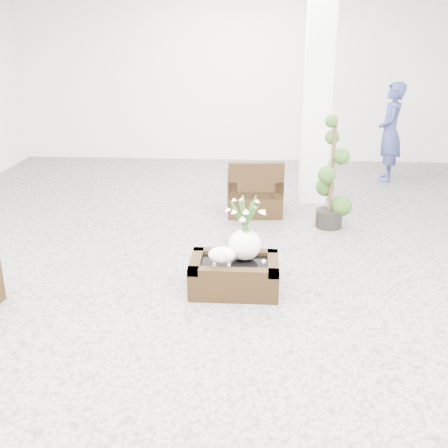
{
  "coord_description": "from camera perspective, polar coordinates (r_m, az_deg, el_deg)",
  "views": [
    {
      "loc": [
        0.35,
        -5.38,
        2.56
      ],
      "look_at": [
        0.0,
        -0.1,
        0.62
      ],
      "focal_mm": 42.95,
      "sensor_mm": 36.0,
      "label": 1
    }
  ],
  "objects": [
    {
      "name": "column",
      "position": [
        8.27,
        9.97,
        14.2
      ],
      "size": [
        0.4,
        0.4,
        3.5
      ],
      "primitive_type": "cube",
      "color": "white",
      "rests_on": "ground"
    },
    {
      "name": "armchair",
      "position": [
        7.82,
        3.25,
        4.15
      ],
      "size": [
        0.83,
        0.8,
        0.82
      ],
      "primitive_type": "cube",
      "rotation": [
        0.0,
        0.0,
        3.22
      ],
      "color": "#35230F",
      "rests_on": "ground"
    },
    {
      "name": "topiary",
      "position": [
        7.26,
        11.41,
        5.27
      ],
      "size": [
        0.4,
        0.4,
        1.5
      ],
      "primitive_type": null,
      "color": "#244014",
      "rests_on": "ground"
    },
    {
      "name": "planter_narcissus",
      "position": [
        5.41,
        2.24,
        0.16
      ],
      "size": [
        0.44,
        0.44,
        0.8
      ],
      "primitive_type": null,
      "color": "white",
      "rests_on": "coffee_table"
    },
    {
      "name": "sheep_figurine",
      "position": [
        5.35,
        -0.22,
        -3.49
      ],
      "size": [
        0.28,
        0.23,
        0.21
      ],
      "primitive_type": "ellipsoid",
      "color": "white",
      "rests_on": "coffee_table"
    },
    {
      "name": "tealight",
      "position": [
        5.48,
        4.26,
        -3.96
      ],
      "size": [
        0.04,
        0.04,
        0.03
      ],
      "primitive_type": "cylinder",
      "color": "white",
      "rests_on": "coffee_table"
    },
    {
      "name": "ground",
      "position": [
        5.97,
        0.06,
        -5.27
      ],
      "size": [
        11.0,
        11.0,
        0.0
      ],
      "primitive_type": "plane",
      "color": "gray",
      "rests_on": "ground"
    },
    {
      "name": "shopper",
      "position": [
        9.87,
        17.27,
        9.3
      ],
      "size": [
        0.53,
        0.7,
        1.72
      ],
      "primitive_type": "imported",
      "rotation": [
        0.0,
        0.0,
        -1.78
      ],
      "color": "navy",
      "rests_on": "ground"
    },
    {
      "name": "coffee_table",
      "position": [
        5.54,
        1.1,
        -5.59
      ],
      "size": [
        0.9,
        0.6,
        0.31
      ],
      "primitive_type": "cube",
      "color": "#35230F",
      "rests_on": "ground"
    }
  ]
}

